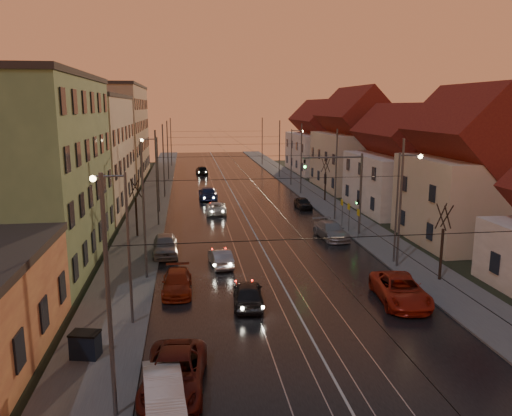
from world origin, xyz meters
name	(u,v)px	position (x,y,z in m)	size (l,w,h in m)	color
ground	(308,332)	(0.00, 0.00, 0.00)	(160.00, 160.00, 0.00)	black
road	(233,195)	(0.00, 40.00, 0.02)	(16.00, 120.00, 0.04)	black
sidewalk_left	(154,196)	(-10.00, 40.00, 0.07)	(4.00, 120.00, 0.15)	#4C4C4C
sidewalk_right	(309,192)	(10.00, 40.00, 0.07)	(4.00, 120.00, 0.15)	#4C4C4C
tram_rail_0	(216,195)	(-2.20, 40.00, 0.06)	(0.06, 120.00, 0.03)	gray
tram_rail_1	(227,194)	(-0.77, 40.00, 0.06)	(0.06, 120.00, 0.03)	gray
tram_rail_2	(239,194)	(0.77, 40.00, 0.06)	(0.06, 120.00, 0.03)	gray
tram_rail_3	(250,194)	(2.20, 40.00, 0.06)	(0.06, 120.00, 0.03)	gray
apartment_left_1	(19,173)	(-17.50, 14.00, 6.50)	(10.00, 18.00, 13.00)	#5B8051
apartment_left_2	(79,154)	(-17.50, 34.00, 6.00)	(10.00, 20.00, 12.00)	beige
apartment_left_3	(110,133)	(-17.50, 58.00, 7.00)	(10.00, 24.00, 14.00)	tan
house_right_1	(468,177)	(17.00, 15.00, 5.45)	(8.67, 10.20, 10.80)	#C0B694
house_right_2	(401,168)	(17.00, 28.00, 4.64)	(9.18, 12.24, 9.20)	beige
house_right_3	(355,146)	(17.00, 43.00, 5.80)	(9.18, 14.28, 11.50)	#C0B694
house_right_4	(320,142)	(17.00, 61.00, 5.05)	(9.18, 16.32, 10.00)	beige
catenary_pole_l_0	(109,302)	(-8.60, -6.00, 4.50)	(0.16, 0.16, 9.00)	#595B60
catenary_pole_l_1	(144,212)	(-8.60, 9.00, 4.50)	(0.16, 0.16, 9.00)	#595B60
catenary_pole_r_1	(400,205)	(8.60, 9.00, 4.50)	(0.16, 0.16, 9.00)	#595B60
catenary_pole_l_2	(157,179)	(-8.60, 24.00, 4.50)	(0.16, 0.16, 9.00)	#595B60
catenary_pole_r_2	(336,175)	(8.60, 24.00, 4.50)	(0.16, 0.16, 9.00)	#595B60
catenary_pole_l_3	(164,162)	(-8.60, 39.00, 4.50)	(0.16, 0.16, 9.00)	#595B60
catenary_pole_r_3	(301,159)	(8.60, 39.00, 4.50)	(0.16, 0.16, 9.00)	#595B60
catenary_pole_l_4	(168,151)	(-8.60, 54.00, 4.50)	(0.16, 0.16, 9.00)	#595B60
catenary_pole_r_4	(279,150)	(8.60, 54.00, 4.50)	(0.16, 0.16, 9.00)	#595B60
catenary_pole_l_5	(171,142)	(-8.60, 72.00, 4.50)	(0.16, 0.16, 9.00)	#595B60
catenary_pole_r_5	(262,142)	(8.60, 72.00, 4.50)	(0.16, 0.16, 9.00)	#595B60
street_lamp_0	(122,234)	(-9.10, 2.00, 4.89)	(1.75, 0.32, 8.00)	#595B60
street_lamp_1	(401,197)	(9.10, 10.00, 4.89)	(1.75, 0.32, 8.00)	#595B60
street_lamp_2	(155,167)	(-9.10, 30.00, 4.89)	(1.75, 0.32, 8.00)	#595B60
street_lamp_3	(293,152)	(9.10, 46.00, 4.89)	(1.75, 0.32, 8.00)	#595B60
traffic_light_mast	(350,184)	(7.99, 18.00, 4.60)	(5.30, 0.32, 7.20)	#595B60
bare_tree_0	(136,209)	(-10.20, 20.00, 2.49)	(1.09, 1.09, 5.11)	black
bare_tree_1	(442,244)	(10.20, 6.00, 2.49)	(1.09, 1.09, 5.11)	black
bare_tree_2	(325,181)	(10.40, 34.00, 2.49)	(1.09, 1.09, 5.11)	black
driving_car_0	(248,294)	(-2.56, 3.80, 0.70)	(1.66, 4.12, 1.40)	black
driving_car_1	(221,258)	(-3.61, 11.12, 0.62)	(1.31, 3.76, 1.24)	#9A9A9F
driving_car_2	(216,208)	(-2.85, 28.87, 0.62)	(2.07, 4.49, 1.25)	#B8B8B8
driving_car_3	(208,193)	(-3.35, 37.06, 0.77)	(2.16, 5.32, 1.54)	#182249
driving_car_4	(202,170)	(-3.34, 60.01, 0.73)	(1.72, 4.28, 1.46)	black
parked_left_0	(163,392)	(-6.90, -5.58, 0.67)	(1.42, 4.07, 1.34)	#BBBBBB
parked_left_1	(174,374)	(-6.53, -4.42, 0.72)	(2.39, 5.19, 1.44)	#51140D
parked_left_2	(177,282)	(-6.58, 6.40, 0.63)	(1.76, 4.32, 1.25)	maroon
parked_left_3	(165,245)	(-7.60, 14.37, 0.79)	(1.87, 4.64, 1.58)	gray
parked_right_0	(400,290)	(6.20, 3.03, 0.76)	(2.51, 5.44, 1.51)	#A82110
parked_right_1	(331,230)	(6.28, 17.38, 0.71)	(1.99, 4.89, 1.42)	#939398
parked_right_2	(303,203)	(6.84, 30.16, 0.61)	(1.45, 3.59, 1.22)	black
dumpster	(86,346)	(-10.48, -1.42, 0.70)	(1.20, 0.80, 1.10)	black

